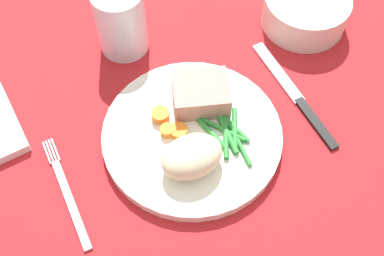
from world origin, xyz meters
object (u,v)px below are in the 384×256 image
(dinner_plate, at_px, (192,135))
(salad_bowl, at_px, (306,9))
(knife, at_px, (295,96))
(water_glass, at_px, (122,25))
(meat_portion, at_px, (201,95))
(fork, at_px, (67,192))

(dinner_plate, bearing_deg, salad_bowl, 24.56)
(dinner_plate, bearing_deg, knife, -1.00)
(water_glass, bearing_deg, meat_portion, -72.05)
(fork, height_order, salad_bowl, salad_bowl)
(knife, height_order, salad_bowl, salad_bowl)
(meat_portion, relative_size, fork, 0.45)
(meat_portion, relative_size, salad_bowl, 0.57)
(fork, distance_m, water_glass, 0.26)
(fork, bearing_deg, meat_portion, 9.41)
(fork, relative_size, water_glass, 1.60)
(water_glass, bearing_deg, knife, -47.47)
(meat_portion, bearing_deg, salad_bowl, 19.43)
(knife, bearing_deg, dinner_plate, 177.07)
(water_glass, bearing_deg, fork, -128.58)
(fork, distance_m, salad_bowl, 0.45)
(salad_bowl, bearing_deg, dinner_plate, -155.44)
(meat_portion, xyz_separation_m, salad_bowl, (0.22, 0.08, -0.00))
(knife, relative_size, salad_bowl, 1.56)
(water_glass, distance_m, salad_bowl, 0.28)
(salad_bowl, bearing_deg, fork, -164.63)
(fork, bearing_deg, knife, -1.55)
(dinner_plate, xyz_separation_m, fork, (-0.18, -0.00, -0.01))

